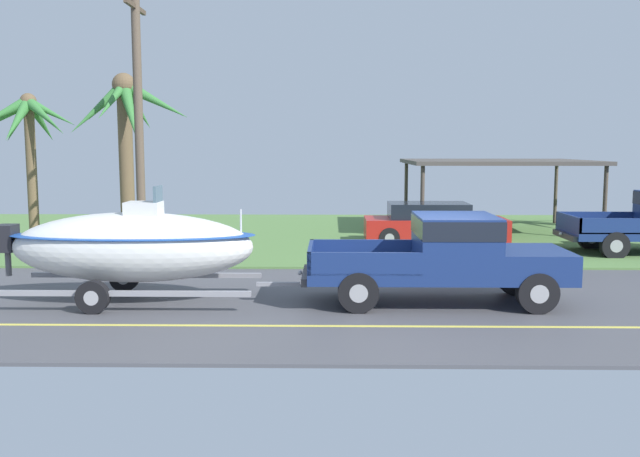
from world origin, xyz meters
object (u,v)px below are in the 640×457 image
Objects in this scene: boat_on_trailer at (132,246)px; utility_pole at (139,121)px; parked_sedan_near at (433,224)px; palm_tree_mid at (28,128)px; carport_awning at (496,163)px; pickup_truck_towing at (453,254)px; palm_tree_near_left at (126,124)px.

utility_pole reaches higher than boat_on_trailer.
parked_sedan_near is 9.86m from utility_pole.
carport_awning is at bearing 12.69° from palm_tree_mid.
pickup_truck_towing is 1.12× the size of palm_tree_mid.
palm_tree_near_left is (-12.22, -5.50, 1.28)m from carport_awning.
parked_sedan_near is at bearing 48.76° from boat_on_trailer.
palm_tree_mid reaches higher than parked_sedan_near.
palm_tree_mid is at bearing 124.45° from boat_on_trailer.
boat_on_trailer is at bearing -131.24° from parked_sedan_near.
utility_pole is (4.57, -3.42, 0.10)m from palm_tree_mid.
boat_on_trailer is 0.83× the size of utility_pole.
carport_awning is at bearing 31.59° from utility_pole.
parked_sedan_near is at bearing 22.62° from utility_pole.
palm_tree_mid is at bearing 145.95° from pickup_truck_towing.
palm_tree_mid is (-3.77, 1.90, -0.06)m from palm_tree_near_left.
carport_awning is 16.43m from palm_tree_mid.
boat_on_trailer is 0.94× the size of carport_awning.
utility_pole reaches higher than palm_tree_near_left.
carport_awning is at bearing 49.29° from boat_on_trailer.
palm_tree_mid is (-5.72, 8.34, 2.65)m from boat_on_trailer.
boat_on_trailer reaches higher than parked_sedan_near.
pickup_truck_towing is 6.62m from boat_on_trailer.
pickup_truck_towing is 15.15m from palm_tree_mid.
palm_tree_near_left reaches higher than boat_on_trailer.
utility_pole reaches higher than pickup_truck_towing.
boat_on_trailer is 10.45m from palm_tree_mid.
parked_sedan_near is at bearing 12.38° from palm_tree_near_left.
palm_tree_near_left is at bearing 143.09° from pickup_truck_towing.
pickup_truck_towing is at bearing -0.00° from boat_on_trailer.
palm_tree_near_left is (-8.57, 6.43, 2.85)m from pickup_truck_towing.
palm_tree_near_left is (-9.40, -2.06, 3.20)m from parked_sedan_near.
carport_awning is at bearing 50.66° from parked_sedan_near.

